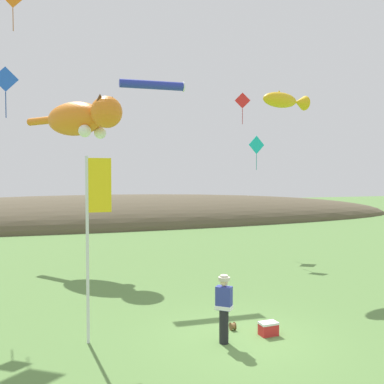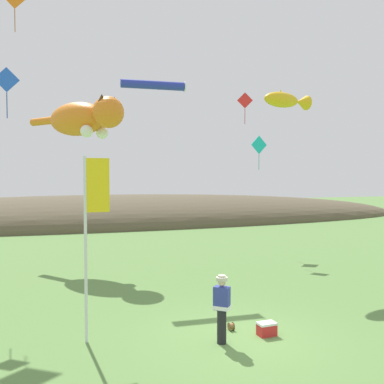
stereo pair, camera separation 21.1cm
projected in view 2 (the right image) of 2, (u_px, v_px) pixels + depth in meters
ground_plane at (238, 339)px, 11.29m from camera, size 120.00×120.00×0.00m
distant_hill_ridge at (82, 223)px, 38.23m from camera, size 62.74×14.33×5.05m
festival_attendant at (222, 307)px, 10.99m from camera, size 0.49×0.47×1.77m
kite_spool at (231, 326)px, 11.94m from camera, size 0.14×0.23×0.23m
picnic_cooler at (267, 329)px, 11.56m from camera, size 0.51×0.35×0.36m
festival_banner_pole at (91, 221)px, 11.02m from camera, size 0.66×0.08×4.84m
kite_giant_cat at (84, 119)px, 20.93m from camera, size 4.41×5.33×1.95m
kite_fish_windsock at (286, 100)px, 18.46m from camera, size 2.54×1.25×0.75m
kite_tube_streamer at (154, 85)px, 18.20m from camera, size 2.80×0.51×0.44m
kite_diamond_teal at (259, 145)px, 24.44m from camera, size 1.05×0.15×1.96m
kite_diamond_red at (245, 101)px, 24.34m from camera, size 0.86×0.30×1.80m
kite_diamond_blue at (7, 81)px, 14.83m from camera, size 0.87×0.05×1.77m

